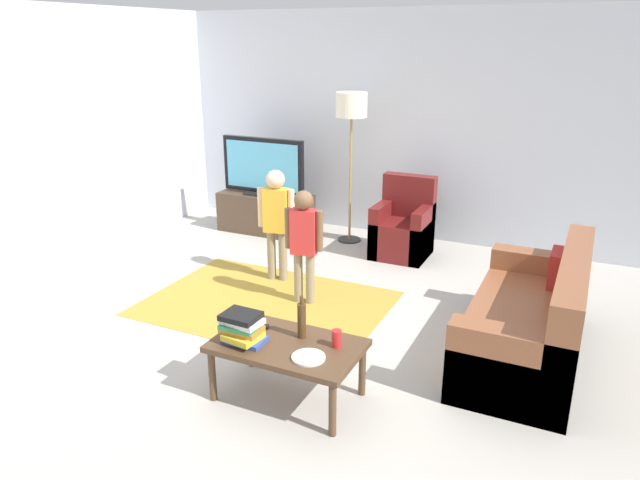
% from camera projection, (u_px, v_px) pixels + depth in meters
% --- Properties ---
extents(ground, '(7.80, 7.80, 0.00)m').
position_uv_depth(ground, '(290.00, 333.00, 5.00)').
color(ground, '#B2ADA3').
extents(wall_back, '(6.00, 0.12, 2.70)m').
position_uv_depth(wall_back, '(406.00, 127.00, 7.12)').
color(wall_back, silver).
rests_on(wall_back, ground).
extents(wall_left, '(0.12, 6.00, 2.70)m').
position_uv_depth(wall_left, '(17.00, 147.00, 5.78)').
color(wall_left, silver).
rests_on(wall_left, ground).
extents(area_rug, '(2.20, 1.60, 0.01)m').
position_uv_depth(area_rug, '(266.00, 303.00, 5.56)').
color(area_rug, '#B28C33').
rests_on(area_rug, ground).
extents(tv_stand, '(1.20, 0.44, 0.50)m').
position_uv_depth(tv_stand, '(265.00, 214.00, 7.53)').
color(tv_stand, '#4C3828').
rests_on(tv_stand, ground).
extents(tv, '(1.10, 0.28, 0.71)m').
position_uv_depth(tv, '(263.00, 167.00, 7.31)').
color(tv, black).
rests_on(tv, tv_stand).
extents(couch, '(0.80, 1.80, 0.86)m').
position_uv_depth(couch, '(536.00, 325.00, 4.53)').
color(couch, brown).
rests_on(couch, ground).
extents(armchair, '(0.60, 0.60, 0.90)m').
position_uv_depth(armchair, '(404.00, 230.00, 6.73)').
color(armchair, maroon).
rests_on(armchair, ground).
extents(floor_lamp, '(0.36, 0.36, 1.78)m').
position_uv_depth(floor_lamp, '(351.00, 113.00, 6.79)').
color(floor_lamp, '#262626').
rests_on(floor_lamp, ground).
extents(child_near_tv, '(0.38, 0.19, 1.15)m').
position_uv_depth(child_near_tv, '(276.00, 215.00, 5.90)').
color(child_near_tv, gray).
rests_on(child_near_tv, ground).
extents(child_center, '(0.36, 0.17, 1.08)m').
position_uv_depth(child_center, '(304.00, 237.00, 5.39)').
color(child_center, gray).
rests_on(child_center, ground).
extents(coffee_table, '(1.00, 0.60, 0.42)m').
position_uv_depth(coffee_table, '(287.00, 349.00, 4.00)').
color(coffee_table, '#513823').
rests_on(coffee_table, ground).
extents(book_stack, '(0.30, 0.24, 0.22)m').
position_uv_depth(book_stack, '(242.00, 328.00, 3.97)').
color(book_stack, '#334CA5').
rests_on(book_stack, coffee_table).
extents(bottle, '(0.06, 0.06, 0.31)m').
position_uv_depth(bottle, '(302.00, 320.00, 4.03)').
color(bottle, '#4C3319').
rests_on(bottle, coffee_table).
extents(tv_remote, '(0.18, 0.11, 0.02)m').
position_uv_depth(tv_remote, '(257.00, 327.00, 4.19)').
color(tv_remote, black).
rests_on(tv_remote, coffee_table).
extents(soda_can, '(0.07, 0.07, 0.12)m').
position_uv_depth(soda_can, '(337.00, 339.00, 3.92)').
color(soda_can, red).
rests_on(soda_can, coffee_table).
extents(plate, '(0.22, 0.22, 0.02)m').
position_uv_depth(plate, '(308.00, 357.00, 3.79)').
color(plate, white).
rests_on(plate, coffee_table).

